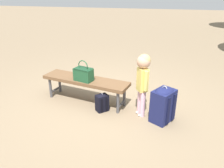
# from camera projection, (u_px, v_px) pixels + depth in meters

# --- Properties ---
(ground_plane) EXTENTS (40.00, 40.00, 0.00)m
(ground_plane) POSITION_uv_depth(u_px,v_px,m) (107.00, 103.00, 4.07)
(ground_plane) COLOR #7F6B51
(ground_plane) RESTS_ON ground
(park_bench) EXTENTS (1.65, 0.70, 0.45)m
(park_bench) POSITION_uv_depth(u_px,v_px,m) (85.00, 82.00, 3.99)
(park_bench) COLOR brown
(park_bench) RESTS_ON ground
(handbag) EXTENTS (0.36, 0.26, 0.37)m
(handbag) POSITION_uv_depth(u_px,v_px,m) (83.00, 74.00, 3.84)
(handbag) COLOR #1E4C2D
(handbag) RESTS_ON park_bench
(child_standing) EXTENTS (0.21, 0.25, 1.04)m
(child_standing) POSITION_uv_depth(u_px,v_px,m) (143.00, 76.00, 3.44)
(child_standing) COLOR #E5B2C6
(child_standing) RESTS_ON ground
(backpack_large) EXTENTS (0.41, 0.44, 0.60)m
(backpack_large) POSITION_uv_depth(u_px,v_px,m) (163.00, 104.00, 3.43)
(backpack_large) COLOR #191E4C
(backpack_large) RESTS_ON ground
(backpack_small) EXTENTS (0.24, 0.24, 0.34)m
(backpack_small) POSITION_uv_depth(u_px,v_px,m) (102.00, 102.00, 3.76)
(backpack_small) COLOR black
(backpack_small) RESTS_ON ground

